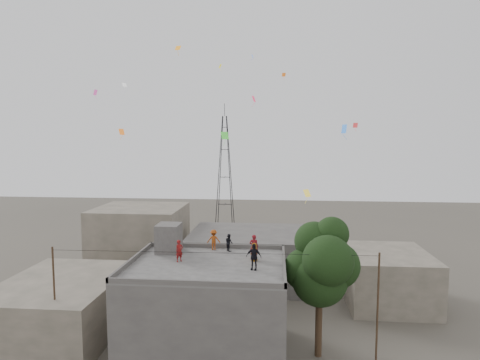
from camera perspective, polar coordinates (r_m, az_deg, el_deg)
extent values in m
plane|color=#4D493F|center=(28.77, -4.60, -23.49)|extent=(140.00, 140.00, 0.00)
cube|color=#494644|center=(27.44, -4.65, -18.01)|extent=(10.00, 8.00, 6.00)
cube|color=#4B4846|center=(26.37, -4.70, -11.92)|extent=(10.00, 8.00, 0.10)
cube|color=#494644|center=(30.04, -3.41, -9.33)|extent=(10.00, 0.15, 0.30)
cube|color=#494644|center=(22.66, -6.46, -14.38)|extent=(10.00, 0.15, 0.30)
cube|color=#494644|center=(25.95, 6.30, -11.76)|extent=(0.15, 8.00, 0.30)
cube|color=#494644|center=(27.56, -15.03, -10.89)|extent=(0.15, 8.00, 0.30)
cube|color=#494644|center=(29.22, -10.09, -8.11)|extent=(1.60, 1.80, 2.00)
cube|color=#5E584A|center=(33.11, -23.91, -16.11)|extent=(8.00, 10.00, 4.00)
cube|color=#494644|center=(40.50, 1.64, -10.89)|extent=(12.00, 9.00, 5.00)
cube|color=#5E584A|center=(44.48, -13.97, -8.22)|extent=(9.00, 8.00, 7.00)
cube|color=#5E584A|center=(37.95, 20.12, -12.85)|extent=(7.00, 8.00, 4.40)
cylinder|color=black|center=(28.11, 11.12, -19.74)|extent=(0.44, 0.44, 4.00)
cylinder|color=black|center=(27.57, 11.48, -16.63)|extent=(0.64, 0.91, 2.14)
sphere|color=black|center=(26.90, 11.25, -13.56)|extent=(3.60, 3.60, 3.60)
sphere|color=black|center=(27.07, 13.58, -11.70)|extent=(3.00, 3.00, 3.00)
sphere|color=black|center=(27.17, 9.22, -12.44)|extent=(2.80, 2.80, 2.80)
sphere|color=black|center=(25.76, 12.40, -11.18)|extent=(3.20, 3.20, 3.20)
sphere|color=black|center=(27.10, 10.50, -8.55)|extent=(2.60, 2.60, 2.60)
sphere|color=black|center=(26.80, 12.94, -7.44)|extent=(2.20, 2.20, 2.20)
cylinder|color=black|center=(28.97, -24.83, -15.72)|extent=(0.12, 0.12, 7.40)
cylinder|color=black|center=(26.61, 18.97, -17.44)|extent=(0.12, 0.12, 7.40)
cylinder|color=black|center=(24.78, -4.07, -10.29)|extent=(20.00, 0.52, 0.02)
cylinder|color=black|center=(64.78, -3.02, 1.15)|extent=(1.27, 1.27, 18.01)
cylinder|color=black|center=(64.56, -1.53, 1.14)|extent=(1.27, 1.27, 18.01)
cylinder|color=black|center=(66.24, -1.35, 1.25)|extent=(1.27, 1.27, 18.01)
cylinder|color=black|center=(66.46, -2.81, 1.26)|extent=(1.27, 1.27, 18.01)
cube|color=black|center=(66.13, -2.16, -3.47)|extent=(2.36, 0.08, 0.08)
cube|color=black|center=(66.13, -2.16, -3.47)|extent=(0.08, 2.36, 0.08)
cube|color=black|center=(65.58, -2.18, 0.42)|extent=(1.81, 0.08, 0.08)
cube|color=black|center=(65.58, -2.18, 0.42)|extent=(0.08, 1.81, 0.08)
cube|color=black|center=(65.33, -2.19, 4.35)|extent=(1.26, 0.08, 0.08)
cube|color=black|center=(65.33, -2.19, 4.35)|extent=(0.08, 1.26, 0.08)
cube|color=black|center=(65.35, -2.20, 7.51)|extent=(0.82, 0.08, 0.08)
cube|color=black|center=(65.35, -2.20, 7.51)|extent=(0.08, 0.82, 0.08)
cylinder|color=black|center=(65.51, -2.21, 9.96)|extent=(0.08, 0.08, 2.00)
imported|color=maroon|center=(27.18, 1.99, -9.46)|extent=(0.61, 0.40, 1.64)
imported|color=#985811|center=(26.73, 2.05, -10.20)|extent=(0.68, 0.70, 1.21)
imported|color=black|center=(29.11, -1.57, -8.87)|extent=(0.72, 0.75, 1.23)
imported|color=black|center=(24.96, 1.96, -10.85)|extent=(1.01, 0.54, 1.63)
imported|color=#9E4112|center=(29.40, -3.76, -8.47)|extent=(1.02, 0.66, 1.48)
imported|color=maroon|center=(26.88, -8.63, -9.93)|extent=(0.61, 0.61, 1.43)
plane|color=orange|center=(35.77, -16.49, 6.59)|extent=(0.38, 0.55, 0.51)
plane|color=#FF2858|center=(30.19, 1.98, 11.47)|extent=(0.30, 0.50, 0.45)
plane|color=yellow|center=(36.70, -2.84, 15.89)|extent=(0.23, 0.38, 0.31)
plane|color=blue|center=(27.07, 14.59, 7.05)|extent=(0.28, 0.56, 0.57)
plane|color=white|center=(37.61, -16.12, 12.88)|extent=(0.41, 0.42, 0.33)
plane|color=#D35F17|center=(39.90, 6.25, 14.67)|extent=(0.39, 0.27, 0.33)
plane|color=green|center=(26.39, -2.18, 6.34)|extent=(0.55, 0.50, 0.49)
plane|color=red|center=(35.08, 16.09, 7.49)|extent=(0.42, 0.19, 0.40)
plane|color=orange|center=(29.28, -8.82, 18.08)|extent=(0.44, 0.32, 0.33)
plane|color=#517CF3|center=(38.85, 1.78, 17.22)|extent=(0.17, 0.33, 0.29)
plane|color=#DD45A2|center=(32.07, -19.88, 11.64)|extent=(0.18, 0.43, 0.39)
plane|color=yellow|center=(26.30, 9.51, -1.86)|extent=(0.56, 0.56, 0.46)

